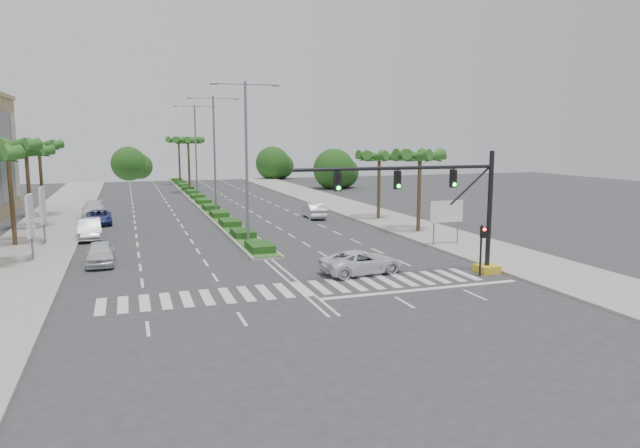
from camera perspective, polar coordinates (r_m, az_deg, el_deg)
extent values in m
plane|color=#333335|center=(30.43, -1.82, -6.51)|extent=(160.00, 160.00, 0.00)
cube|color=gray|center=(54.22, 7.40, 0.25)|extent=(6.00, 120.00, 0.15)
cube|color=gray|center=(49.19, -26.30, -1.46)|extent=(6.00, 120.00, 0.15)
cube|color=gray|center=(74.01, -12.06, 2.40)|extent=(2.20, 75.00, 0.20)
cube|color=#276021|center=(74.00, -12.07, 2.49)|extent=(1.80, 75.00, 0.04)
cube|color=gold|center=(35.38, 16.35, -4.32)|extent=(1.20, 1.20, 0.45)
cylinder|color=black|center=(34.78, 16.59, 1.27)|extent=(0.28, 0.28, 7.00)
cylinder|color=black|center=(31.46, 7.80, 5.56)|extent=(12.00, 0.20, 0.20)
cylinder|color=black|center=(33.84, 14.76, 3.70)|extent=(2.53, 0.12, 2.15)
cube|color=black|center=(33.21, 13.20, 4.45)|extent=(0.32, 0.24, 1.00)
cylinder|color=#19E533|center=(33.11, 13.31, 3.87)|extent=(0.20, 0.06, 0.20)
cube|color=black|center=(31.50, 7.77, 4.38)|extent=(0.32, 0.24, 1.00)
cylinder|color=#19E533|center=(31.40, 7.88, 3.77)|extent=(0.20, 0.06, 0.20)
cube|color=black|center=(30.10, 1.79, 4.25)|extent=(0.32, 0.24, 1.00)
cylinder|color=#19E533|center=(30.00, 1.88, 3.62)|extent=(0.20, 0.06, 0.20)
cylinder|color=black|center=(34.13, 15.78, -2.58)|extent=(0.12, 0.12, 3.00)
cube|color=black|center=(33.82, 16.00, -0.80)|extent=(0.28, 0.22, 0.65)
cylinder|color=red|center=(33.68, 16.14, -0.53)|extent=(0.18, 0.05, 0.18)
cylinder|color=slate|center=(42.30, 11.31, -0.42)|extent=(0.10, 0.10, 2.80)
cylinder|color=slate|center=(43.33, 13.60, -0.28)|extent=(0.10, 0.10, 2.80)
cube|color=#0C6638|center=(42.64, 12.52, 1.24)|extent=(2.60, 0.08, 1.50)
cube|color=white|center=(42.60, 12.56, 1.24)|extent=(2.70, 0.02, 1.60)
cylinder|color=slate|center=(41.07, -26.87, -1.47)|extent=(0.12, 0.12, 2.80)
cube|color=white|center=(40.84, -27.02, 0.74)|extent=(0.18, 2.10, 2.70)
cube|color=#D8594C|center=(40.84, -27.02, 0.74)|extent=(0.12, 2.00, 2.60)
cylinder|color=slate|center=(46.94, -25.87, -0.24)|extent=(0.12, 0.12, 2.80)
cube|color=white|center=(46.74, -26.00, 1.70)|extent=(0.18, 2.10, 2.70)
cube|color=#D8594C|center=(46.74, -26.00, 1.70)|extent=(0.12, 2.00, 2.60)
cone|color=#25581B|center=(38.72, -29.14, 5.86)|extent=(0.90, 3.62, 1.50)
cylinder|color=brown|center=(46.97, -28.48, 2.42)|extent=(0.32, 0.32, 7.40)
sphere|color=brown|center=(46.78, -28.80, 6.80)|extent=(0.70, 0.70, 0.70)
cone|color=#25581B|center=(46.61, -27.45, 6.77)|extent=(0.90, 3.62, 1.50)
cone|color=#25581B|center=(47.52, -27.80, 6.77)|extent=(3.39, 2.96, 1.50)
cone|color=#25581B|center=(47.88, -28.86, 6.70)|extent=(3.73, 1.68, 1.50)
cone|color=#25581B|center=(45.77, -29.32, 6.62)|extent=(3.73, 1.68, 1.50)
cone|color=#25581B|center=(45.82, -28.12, 6.71)|extent=(3.39, 2.96, 1.50)
cylinder|color=brown|center=(54.87, -27.09, 2.96)|extent=(0.32, 0.32, 6.80)
sphere|color=brown|center=(54.69, -27.33, 6.40)|extent=(0.70, 0.70, 0.70)
cone|color=#25581B|center=(54.54, -26.18, 6.37)|extent=(0.90, 3.62, 1.50)
cone|color=#25581B|center=(55.45, -26.49, 6.37)|extent=(3.39, 2.96, 1.50)
cone|color=#25581B|center=(55.79, -27.42, 6.32)|extent=(3.73, 1.68, 1.50)
cone|color=#25581B|center=(55.32, -28.27, 6.24)|extent=(2.38, 3.65, 1.50)
cone|color=#25581B|center=(54.38, -28.43, 6.21)|extent=(2.38, 3.65, 1.50)
cone|color=#25581B|center=(53.67, -27.75, 6.24)|extent=(3.73, 1.68, 1.50)
cone|color=#25581B|center=(53.75, -26.73, 6.31)|extent=(3.39, 2.96, 1.50)
cylinder|color=brown|center=(62.76, -26.08, 3.82)|extent=(0.32, 0.32, 7.20)
sphere|color=brown|center=(62.61, -26.30, 7.01)|extent=(0.70, 0.70, 0.70)
cone|color=#25581B|center=(62.48, -25.29, 6.98)|extent=(0.90, 3.62, 1.50)
cone|color=#25581B|center=(63.38, -25.58, 6.97)|extent=(3.39, 2.96, 1.50)
cone|color=#25581B|center=(63.70, -26.39, 6.93)|extent=(3.73, 1.68, 1.50)
cone|color=#25581B|center=(63.22, -27.13, 6.87)|extent=(2.38, 3.65, 1.50)
cone|color=#25581B|center=(62.27, -27.26, 6.85)|extent=(2.38, 3.65, 1.50)
cone|color=#25581B|center=(61.58, -26.65, 6.88)|extent=(3.73, 1.68, 1.50)
cone|color=#25581B|center=(61.67, -25.76, 6.94)|extent=(3.39, 2.96, 1.50)
cylinder|color=brown|center=(48.23, 9.87, 2.94)|extent=(0.32, 0.32, 6.50)
sphere|color=brown|center=(48.02, 9.97, 6.69)|extent=(0.70, 0.70, 0.70)
cone|color=#25581B|center=(48.56, 11.11, 6.56)|extent=(0.90, 3.62, 1.50)
cone|color=#25581B|center=(49.11, 10.19, 6.61)|extent=(3.39, 2.96, 1.50)
cone|color=#25581B|center=(48.85, 9.11, 6.62)|extent=(3.73, 1.68, 1.50)
cone|color=#25581B|center=(47.98, 8.65, 6.60)|extent=(2.38, 3.65, 1.50)
cone|color=#25581B|center=(47.13, 9.18, 6.55)|extent=(2.38, 3.65, 1.50)
cone|color=#25581B|center=(46.97, 10.34, 6.51)|extent=(3.73, 1.68, 1.50)
cone|color=#25581B|center=(47.61, 11.20, 6.52)|extent=(3.39, 2.96, 1.50)
cylinder|color=brown|center=(55.36, 5.90, 3.60)|extent=(0.32, 0.32, 6.20)
sphere|color=brown|center=(55.18, 5.95, 6.70)|extent=(0.70, 0.70, 0.70)
cone|color=#25581B|center=(55.65, 6.98, 6.60)|extent=(0.90, 3.62, 1.50)
cone|color=#25581B|center=(56.25, 6.22, 6.64)|extent=(3.39, 2.96, 1.50)
cone|color=#25581B|center=(56.05, 5.26, 6.64)|extent=(3.73, 1.68, 1.50)
cone|color=#25581B|center=(55.21, 4.80, 6.62)|extent=(2.38, 3.65, 1.50)
cone|color=#25581B|center=(54.34, 5.20, 6.58)|extent=(2.38, 3.65, 1.50)
cone|color=#25581B|center=(54.10, 6.19, 6.56)|extent=(3.73, 1.68, 1.50)
cone|color=#25581B|center=(54.69, 6.98, 6.57)|extent=(3.39, 2.96, 1.50)
cylinder|color=brown|center=(83.64, -12.97, 5.59)|extent=(0.32, 0.32, 7.50)
sphere|color=brown|center=(83.54, -13.05, 8.09)|extent=(0.70, 0.70, 0.70)
cone|color=#25581B|center=(83.66, -12.29, 8.04)|extent=(0.90, 3.62, 1.50)
cone|color=#25581B|center=(84.46, -12.64, 8.04)|extent=(3.39, 2.96, 1.50)
cone|color=#25581B|center=(84.58, -13.29, 8.02)|extent=(3.73, 1.68, 1.50)
cone|color=#25581B|center=(83.92, -13.76, 8.00)|extent=(2.38, 3.65, 1.50)
cone|color=#25581B|center=(82.97, -13.70, 7.99)|extent=(2.38, 3.65, 1.50)
cone|color=#25581B|center=(82.44, -13.14, 8.01)|extent=(3.73, 1.68, 1.50)
cone|color=#25581B|center=(82.75, -12.51, 8.03)|extent=(3.39, 2.96, 1.50)
cylinder|color=brown|center=(98.56, -13.88, 6.00)|extent=(0.32, 0.32, 7.50)
sphere|color=brown|center=(98.47, -13.96, 8.12)|extent=(0.70, 0.70, 0.70)
cone|color=#25581B|center=(98.57, -13.31, 8.08)|extent=(0.90, 3.62, 1.50)
cone|color=#25581B|center=(99.39, -13.60, 8.07)|extent=(3.39, 2.96, 1.50)
cone|color=#25581B|center=(99.52, -14.15, 8.06)|extent=(3.73, 1.68, 1.50)
cone|color=#25581B|center=(98.86, -14.56, 8.04)|extent=(2.38, 3.65, 1.50)
cone|color=#25581B|center=(97.91, -14.51, 8.04)|extent=(2.38, 3.65, 1.50)
cone|color=#25581B|center=(97.38, -14.04, 8.05)|extent=(3.73, 1.68, 1.50)
cone|color=#25581B|center=(97.67, -13.51, 8.07)|extent=(3.39, 2.96, 1.50)
cylinder|color=slate|center=(43.00, -7.35, 5.99)|extent=(0.20, 0.20, 12.00)
cylinder|color=slate|center=(42.90, -9.12, 13.70)|extent=(2.40, 0.10, 0.10)
cylinder|color=slate|center=(43.38, -5.90, 13.71)|extent=(2.40, 0.10, 0.10)
cube|color=slate|center=(42.72, -10.61, 13.62)|extent=(0.50, 0.25, 0.12)
cube|color=slate|center=(43.63, -4.45, 13.63)|extent=(0.50, 0.25, 0.12)
cylinder|color=slate|center=(58.75, -10.49, 6.63)|extent=(0.20, 0.20, 12.00)
cylinder|color=slate|center=(58.68, -11.83, 12.26)|extent=(2.40, 0.10, 0.10)
cylinder|color=slate|center=(59.03, -9.47, 12.30)|extent=(2.40, 0.10, 0.10)
cube|color=slate|center=(58.55, -12.92, 12.18)|extent=(0.50, 0.25, 0.12)
cube|color=slate|center=(59.22, -8.39, 12.26)|extent=(0.50, 0.25, 0.12)
cylinder|color=slate|center=(74.61, -12.30, 6.99)|extent=(0.20, 0.20, 12.00)
cylinder|color=slate|center=(74.56, -13.38, 11.41)|extent=(2.40, 0.10, 0.10)
cylinder|color=slate|center=(74.83, -11.52, 11.46)|extent=(2.40, 0.10, 0.10)
cube|color=slate|center=(74.45, -14.24, 11.35)|extent=(0.50, 0.25, 0.12)
cube|color=slate|center=(74.98, -10.67, 11.44)|extent=(0.50, 0.25, 0.12)
imported|color=silver|center=(38.51, -21.11, -2.75)|extent=(1.74, 4.29, 1.46)
imported|color=silver|center=(48.42, -22.08, -0.46)|extent=(2.05, 5.02, 1.62)
imported|color=navy|center=(56.28, -21.22, 0.63)|extent=(2.40, 4.83, 1.32)
imported|color=white|center=(60.98, -21.72, 1.31)|extent=(2.35, 5.47, 1.57)
imported|color=white|center=(33.72, 4.22, -3.81)|extent=(5.20, 2.87, 1.38)
imported|color=silver|center=(56.52, -0.60, 1.36)|extent=(2.03, 4.71, 1.51)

